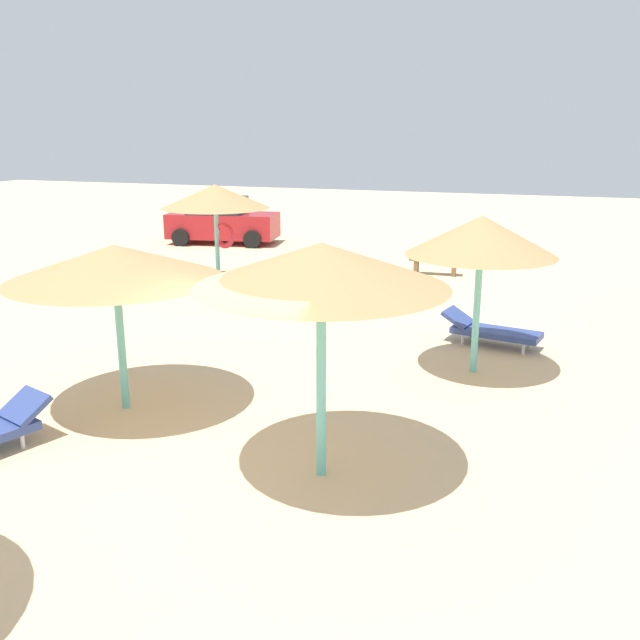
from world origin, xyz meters
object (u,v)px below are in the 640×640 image
Objects in this scene: parasol_2 at (215,197)px; parked_car at (222,221)px; bench_0 at (435,263)px; parasol_3 at (115,263)px; parasol_1 at (481,236)px; parasol_4 at (321,266)px; lounger_2 at (266,282)px; lounger_1 at (489,330)px.

parasol_2 is 0.69× the size of parked_car.
bench_0 is at bearing 31.00° from parasol_2.
parasol_1 is at bearing 35.50° from parasol_3.
parasol_1 is at bearing 73.99° from parasol_4.
parasol_4 is at bearing -62.19° from lounger_2.
lounger_1 is 0.47× the size of parked_car.
lounger_1 is (4.91, 5.12, -1.95)m from parasol_3.
lounger_1 is 1.00× the size of lounger_2.
parked_car is (-8.58, 3.10, 0.48)m from bench_0.
parasol_2 is at bearing 160.26° from lounger_2.
parasol_2 is 8.59m from lounger_1.
parasol_4 reaches higher than bench_0.
parasol_1 is 1.38× the size of lounger_2.
parasol_4 reaches higher than parasol_1.
bench_0 is (-2.19, 8.15, -2.06)m from parasol_1.
parasol_1 is 15.66m from parked_car.
bench_0 is at bearing -19.88° from parked_car.
parasol_4 is 1.96× the size of bench_0.
parasol_2 is at bearing 108.38° from parasol_3.
parasol_4 is 6.69m from lounger_1.
lounger_2 is at bearing 97.79° from parasol_3.
parasol_1 is at bearing -92.85° from lounger_1.
lounger_2 is 8.52m from parked_car.
parasol_4 is 1.50× the size of lounger_2.
parked_car reaches higher than bench_0.
parked_car is at bearing 133.73° from parasol_1.
parked_car is (-4.88, 6.97, 0.51)m from lounger_2.
parasol_2 is 6.63m from bench_0.
parasol_4 reaches higher than parasol_3.
parasol_4 is 0.71× the size of parked_car.
parasol_4 reaches higher than lounger_1.
parked_car reaches higher than lounger_2.
parasol_2 is 1.47× the size of lounger_2.
parasol_3 reaches higher than lounger_1.
parasol_3 is at bearing -133.84° from lounger_1.
parasol_1 reaches higher than parasol_3.
parked_car is at bearing 138.54° from lounger_1.
parasol_1 is 0.94× the size of parasol_2.
parked_car is (-10.77, 11.26, -1.59)m from parasol_1.
parasol_2 is 1.46× the size of lounger_1.
lounger_2 is (-1.06, 7.73, -1.95)m from parasol_3.
parasol_1 reaches higher than parasol_2.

